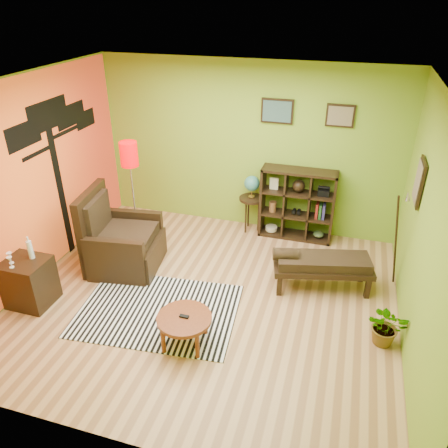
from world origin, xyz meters
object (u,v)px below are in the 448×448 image
(cube_shelf, at_px, (298,204))
(potted_plant, at_px, (386,330))
(globe_table, at_px, (252,190))
(bench, at_px, (320,264))
(armchair, at_px, (120,244))
(coffee_table, at_px, (184,321))
(side_cabinet, at_px, (29,282))
(floor_lamp, at_px, (130,164))

(cube_shelf, bearing_deg, potted_plant, -58.03)
(globe_table, xyz_separation_m, bench, (1.30, -1.35, -0.36))
(armchair, distance_m, cube_shelf, 2.90)
(coffee_table, height_order, side_cabinet, side_cabinet)
(floor_lamp, bearing_deg, coffee_table, -50.29)
(side_cabinet, xyz_separation_m, cube_shelf, (3.11, 2.76, 0.27))
(cube_shelf, bearing_deg, coffee_table, -106.90)
(floor_lamp, bearing_deg, globe_table, 33.96)
(coffee_table, xyz_separation_m, cube_shelf, (0.88, 2.90, 0.26))
(bench, bearing_deg, floor_lamp, 174.76)
(armchair, bearing_deg, side_cabinet, -122.02)
(side_cabinet, bearing_deg, bench, 21.32)
(coffee_table, distance_m, potted_plant, 2.37)
(side_cabinet, distance_m, bench, 3.90)
(globe_table, bearing_deg, bench, -46.11)
(globe_table, bearing_deg, cube_shelf, -0.46)
(side_cabinet, distance_m, cube_shelf, 4.17)
(side_cabinet, bearing_deg, armchair, 57.98)
(cube_shelf, bearing_deg, armchair, -146.02)
(cube_shelf, bearing_deg, side_cabinet, -138.43)
(coffee_table, relative_size, potted_plant, 1.25)
(coffee_table, relative_size, bench, 0.45)
(armchair, bearing_deg, globe_table, 45.14)
(side_cabinet, bearing_deg, floor_lamp, 66.80)
(side_cabinet, distance_m, globe_table, 3.64)
(side_cabinet, relative_size, cube_shelf, 0.81)
(potted_plant, bearing_deg, armchair, 170.95)
(floor_lamp, bearing_deg, cube_shelf, 24.24)
(floor_lamp, distance_m, bench, 3.10)
(armchair, height_order, floor_lamp, floor_lamp)
(armchair, distance_m, globe_table, 2.32)
(floor_lamp, relative_size, cube_shelf, 1.48)
(floor_lamp, xyz_separation_m, bench, (2.91, -0.27, -1.04))
(coffee_table, height_order, floor_lamp, floor_lamp)
(armchair, distance_m, potted_plant, 3.83)
(bench, relative_size, potted_plant, 2.77)
(coffee_table, relative_size, cube_shelf, 0.53)
(cube_shelf, distance_m, bench, 1.45)
(cube_shelf, bearing_deg, bench, -68.99)
(side_cabinet, xyz_separation_m, potted_plant, (4.50, 0.54, -0.13))
(side_cabinet, height_order, bench, side_cabinet)
(armchair, relative_size, bench, 0.85)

